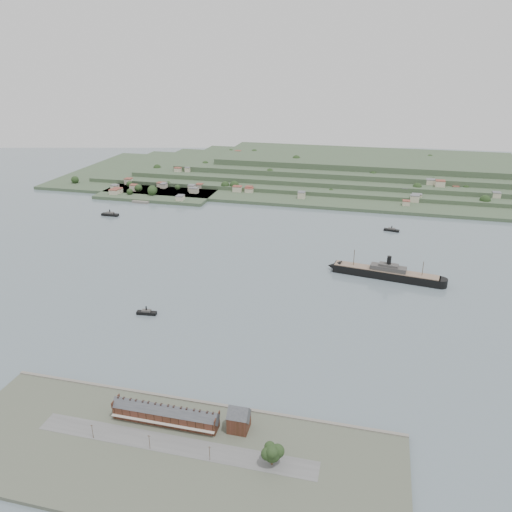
% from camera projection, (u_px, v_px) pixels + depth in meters
% --- Properties ---
extents(ground, '(1400.00, 1400.00, 0.00)m').
position_uv_depth(ground, '(261.00, 288.00, 403.77)').
color(ground, slate).
rests_on(ground, ground).
extents(near_shore, '(220.00, 80.00, 2.60)m').
position_uv_depth(near_shore, '(170.00, 454.00, 235.51)').
color(near_shore, '#4C5142').
rests_on(near_shore, ground).
extents(terrace_row, '(55.60, 9.80, 11.07)m').
position_uv_depth(terrace_row, '(165.00, 414.00, 252.36)').
color(terrace_row, '#432617').
rests_on(terrace_row, ground).
extents(gabled_building, '(10.40, 10.18, 14.09)m').
position_uv_depth(gabled_building, '(239.00, 419.00, 247.16)').
color(gabled_building, '#432617').
rests_on(gabled_building, ground).
extents(far_peninsula, '(760.00, 309.00, 30.00)m').
position_uv_depth(far_peninsula, '(339.00, 171.00, 746.48)').
color(far_peninsula, '#394C33').
rests_on(far_peninsula, ground).
extents(steamship, '(99.44, 25.67, 23.93)m').
position_uv_depth(steamship, '(383.00, 273.00, 421.11)').
color(steamship, black).
rests_on(steamship, ground).
extents(tugboat, '(14.91, 5.46, 6.56)m').
position_uv_depth(tugboat, '(147.00, 312.00, 362.30)').
color(tugboat, black).
rests_on(tugboat, ground).
extents(ferry_west, '(20.39, 5.80, 7.63)m').
position_uv_depth(ferry_west, '(110.00, 214.00, 581.96)').
color(ferry_west, black).
rests_on(ferry_west, ground).
extents(ferry_east, '(16.63, 7.29, 6.03)m').
position_uv_depth(ferry_east, '(392.00, 230.00, 531.86)').
color(ferry_east, black).
rests_on(ferry_east, ground).
extents(fig_tree, '(10.37, 8.98, 11.58)m').
position_uv_depth(fig_tree, '(272.00, 453.00, 225.12)').
color(fig_tree, '#483521').
rests_on(fig_tree, ground).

